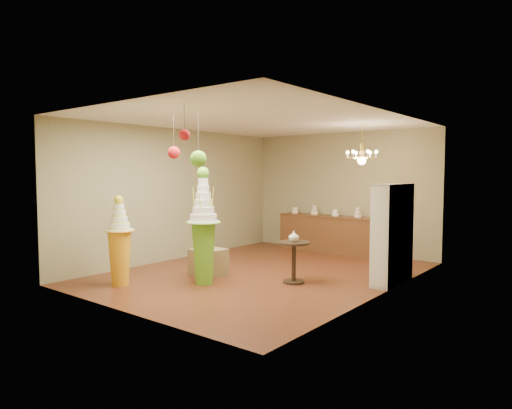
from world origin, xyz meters
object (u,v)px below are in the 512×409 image
Objects in this scene: sideboard at (335,234)px; pedestal_orange at (120,250)px; round_table at (294,256)px; pedestal_green at (204,238)px.

pedestal_orange is at bearing -104.67° from sideboard.
round_table is at bearing -74.08° from sideboard.
pedestal_orange is 0.53× the size of sideboard.
sideboard is at bearing 105.92° from round_table.
sideboard is (0.30, 4.32, -0.36)m from pedestal_green.
pedestal_green is 1.49m from pedestal_orange.
pedestal_orange reaches higher than round_table.
pedestal_green is 2.79× the size of round_table.
sideboard is 4.03× the size of round_table.
pedestal_orange is (-1.09, -1.00, -0.20)m from pedestal_green.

